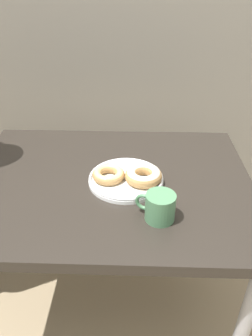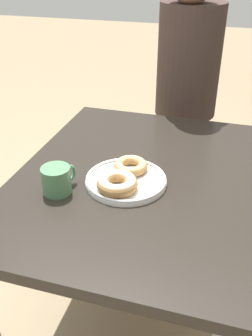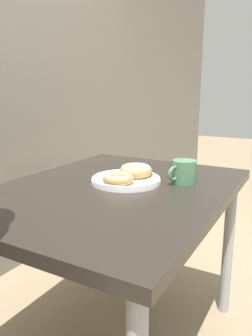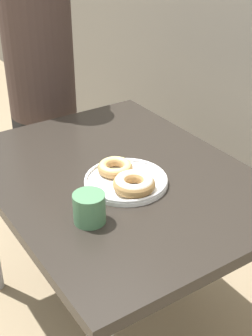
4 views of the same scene
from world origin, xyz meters
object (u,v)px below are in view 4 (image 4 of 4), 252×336
object	(u,v)px
dining_table	(119,193)
person_figure	(41,97)
donut_plate	(126,179)
coffee_mug	(91,207)

from	to	relation	value
dining_table	person_figure	world-z (taller)	person_figure
donut_plate	person_figure	world-z (taller)	person_figure
person_figure	dining_table	bearing A→B (deg)	-4.85
dining_table	coffee_mug	world-z (taller)	coffee_mug
donut_plate	coffee_mug	bearing A→B (deg)	-61.80
coffee_mug	person_figure	bearing A→B (deg)	163.84
donut_plate	coffee_mug	world-z (taller)	coffee_mug
dining_table	person_figure	bearing A→B (deg)	175.15
coffee_mug	dining_table	bearing A→B (deg)	130.73
dining_table	donut_plate	distance (m)	0.13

